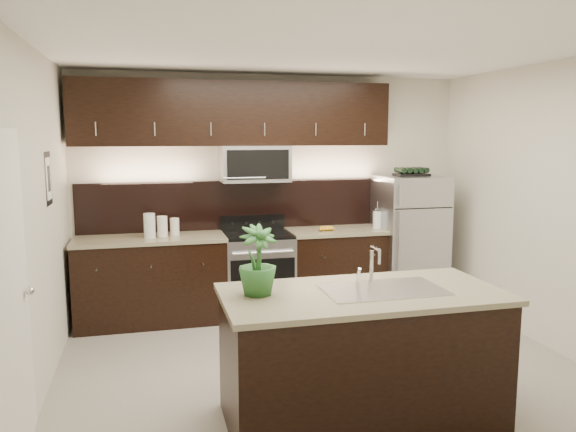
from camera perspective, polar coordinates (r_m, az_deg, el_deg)
The scene contains 12 objects.
ground at distance 5.03m, azimuth 3.69°, elevation -15.46°, with size 4.50×4.50×0.00m, color gray.
room_walls at distance 4.55m, azimuth 2.70°, elevation 4.16°, with size 4.52×4.02×2.71m.
counter_run at distance 6.34m, azimuth -4.96°, elevation -5.95°, with size 3.51×0.65×0.94m.
upper_fixtures at distance 6.29m, azimuth -5.12°, elevation 9.30°, with size 3.49×0.40×1.66m.
island at distance 4.12m, azimuth 7.46°, elevation -13.87°, with size 1.96×0.96×0.94m.
sink_faucet at distance 4.03m, azimuth 9.53°, elevation -7.16°, with size 0.84×0.50×0.28m.
refrigerator at distance 6.83m, azimuth 12.22°, elevation -2.47°, with size 0.74×0.67×1.54m, color #B2B2B7.
wine_rack at distance 6.73m, azimuth 12.43°, elevation 4.37°, with size 0.38×0.24×0.09m.
plant at distance 3.81m, azimuth -3.10°, elevation -4.53°, with size 0.27×0.27×0.48m, color #275D25.
canisters at distance 6.13m, azimuth -12.95°, elevation -1.01°, with size 0.37×0.21×0.26m.
french_press at distance 6.62m, azimuth 9.07°, elevation -0.25°, with size 0.11×0.11×0.31m.
bananas at distance 6.37m, azimuth 3.41°, elevation -1.26°, with size 0.19×0.15×0.06m, color #C2891B.
Camera 1 is at (-1.43, -4.38, 2.02)m, focal length 35.00 mm.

